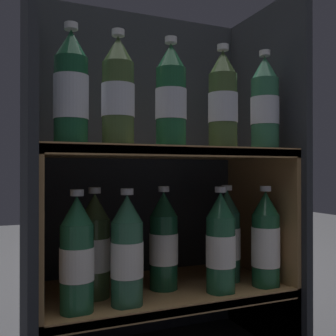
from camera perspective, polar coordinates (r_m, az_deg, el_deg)
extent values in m
cube|color=#23262B|center=(1.20, -4.21, -0.74)|extent=(0.68, 0.02, 0.97)
cube|color=#23262B|center=(0.96, -19.70, -0.83)|extent=(0.02, 0.38, 0.97)
cube|color=#23262B|center=(1.20, 13.80, -0.74)|extent=(0.02, 0.38, 0.97)
cube|color=#9E7547|center=(1.08, -1.08, -17.24)|extent=(0.64, 0.34, 0.02)
cube|color=#9E7547|center=(0.95, 2.62, -19.75)|extent=(0.64, 0.02, 0.03)
cube|color=#9E7547|center=(1.26, 13.21, -19.31)|extent=(0.01, 0.34, 0.17)
cube|color=#9E7547|center=(1.04, -1.08, 2.10)|extent=(0.64, 0.34, 0.02)
cube|color=#9E7547|center=(0.89, 2.61, 2.49)|extent=(0.64, 0.02, 0.03)
cube|color=#9E7547|center=(0.99, -18.78, -13.70)|extent=(0.01, 0.34, 0.53)
cube|color=#9E7547|center=(1.21, 13.20, -11.25)|extent=(0.01, 0.34, 0.53)
cylinder|color=#144228|center=(0.88, -13.89, 9.32)|extent=(0.07, 0.07, 0.19)
cylinder|color=#ADB2C1|center=(0.88, -13.89, 9.93)|extent=(0.07, 0.07, 0.09)
cone|color=#144228|center=(0.91, -13.88, 17.11)|extent=(0.07, 0.07, 0.06)
cylinder|color=#B7B7BC|center=(0.92, -13.88, 19.34)|extent=(0.03, 0.03, 0.01)
cylinder|color=#384C28|center=(0.90, -7.26, 9.08)|extent=(0.07, 0.07, 0.19)
cylinder|color=#ADB2C1|center=(0.91, -7.26, 9.67)|extent=(0.07, 0.07, 0.07)
cone|color=#384C28|center=(0.93, -7.25, 16.70)|extent=(0.07, 0.07, 0.06)
cylinder|color=#B7B7BC|center=(0.94, -7.25, 18.88)|extent=(0.03, 0.03, 0.01)
cylinder|color=#194C2D|center=(0.95, 0.43, 8.65)|extent=(0.07, 0.07, 0.19)
cylinder|color=#ADB2C1|center=(0.95, 0.43, 9.21)|extent=(0.07, 0.07, 0.07)
cone|color=#194C2D|center=(0.97, 0.43, 15.95)|extent=(0.07, 0.07, 0.06)
cylinder|color=#B7B7BC|center=(0.98, 0.43, 18.05)|extent=(0.03, 0.03, 0.01)
cylinder|color=#384C28|center=(1.01, 7.98, 8.08)|extent=(0.07, 0.07, 0.19)
cylinder|color=#ADB2C1|center=(1.01, 7.97, 8.61)|extent=(0.07, 0.07, 0.07)
cone|color=#384C28|center=(1.04, 7.97, 14.95)|extent=(0.07, 0.07, 0.06)
cylinder|color=#B7B7BC|center=(1.05, 7.97, 16.93)|extent=(0.03, 0.03, 0.01)
cylinder|color=#285B42|center=(1.08, 13.88, 7.53)|extent=(0.07, 0.07, 0.19)
cylinder|color=#ADB2C1|center=(1.08, 13.88, 8.03)|extent=(0.07, 0.07, 0.07)
cone|color=#285B42|center=(1.11, 13.87, 13.98)|extent=(0.07, 0.07, 0.06)
cylinder|color=#B7B7BC|center=(1.12, 13.87, 15.85)|extent=(0.03, 0.03, 0.01)
cylinder|color=#1E5638|center=(0.90, -13.09, -13.96)|extent=(0.07, 0.07, 0.19)
cylinder|color=white|center=(0.89, -13.09, -13.37)|extent=(0.07, 0.07, 0.07)
cone|color=#1E5638|center=(0.88, -13.08, -5.97)|extent=(0.07, 0.07, 0.06)
cylinder|color=#B7B7BC|center=(0.87, -13.07, -3.51)|extent=(0.03, 0.03, 0.01)
cylinder|color=#285B42|center=(0.92, -5.97, -13.59)|extent=(0.07, 0.07, 0.19)
cylinder|color=white|center=(0.92, -5.97, -13.01)|extent=(0.07, 0.07, 0.08)
cone|color=#285B42|center=(0.90, -5.97, -5.81)|extent=(0.07, 0.07, 0.06)
cylinder|color=#B7B7BC|center=(0.90, -5.96, -3.43)|extent=(0.03, 0.03, 0.01)
cylinder|color=#1E5638|center=(1.02, 7.65, -12.31)|extent=(0.07, 0.07, 0.19)
cylinder|color=white|center=(1.02, 7.65, -11.79)|extent=(0.07, 0.07, 0.08)
cone|color=#1E5638|center=(1.00, 7.64, -5.27)|extent=(0.07, 0.07, 0.06)
cylinder|color=#B7B7BC|center=(1.00, 7.64, -3.12)|extent=(0.03, 0.03, 0.01)
cylinder|color=#194C2D|center=(1.09, 13.98, -11.48)|extent=(0.07, 0.07, 0.19)
cylinder|color=white|center=(1.09, 13.98, -10.99)|extent=(0.07, 0.07, 0.10)
cone|color=#194C2D|center=(1.08, 13.97, -4.92)|extent=(0.07, 0.07, 0.06)
cylinder|color=#B7B7BC|center=(1.07, 13.97, -2.91)|extent=(0.03, 0.03, 0.01)
cylinder|color=#384C28|center=(0.99, -10.61, -12.70)|extent=(0.07, 0.07, 0.19)
cylinder|color=white|center=(0.98, -10.61, -12.17)|extent=(0.07, 0.07, 0.08)
cone|color=#384C28|center=(0.97, -10.60, -5.43)|extent=(0.07, 0.07, 0.06)
cylinder|color=#B7B7BC|center=(0.96, -10.60, -3.21)|extent=(0.03, 0.03, 0.01)
cylinder|color=#144228|center=(1.04, -0.70, -12.08)|extent=(0.07, 0.07, 0.19)
cylinder|color=white|center=(1.04, -0.70, -11.57)|extent=(0.07, 0.07, 0.08)
cone|color=#144228|center=(1.02, -0.70, -5.18)|extent=(0.07, 0.07, 0.06)
cylinder|color=#B7B7BC|center=(1.02, -0.70, -3.07)|extent=(0.03, 0.03, 0.01)
cylinder|color=#285B42|center=(1.12, 8.54, -11.19)|extent=(0.07, 0.07, 0.19)
cylinder|color=white|center=(1.12, 8.54, -10.71)|extent=(0.07, 0.07, 0.09)
cone|color=#285B42|center=(1.11, 8.54, -4.80)|extent=(0.07, 0.07, 0.06)
cylinder|color=#B7B7BC|center=(1.10, 8.53, -2.85)|extent=(0.03, 0.03, 0.01)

